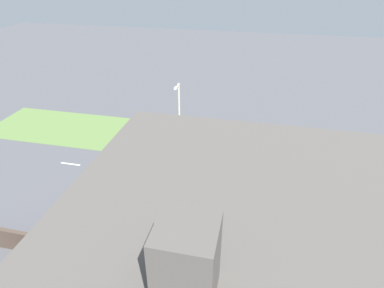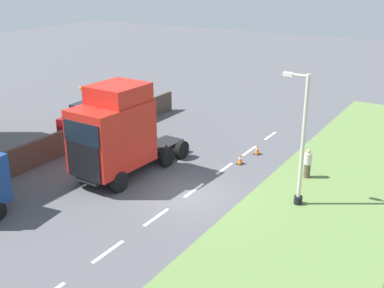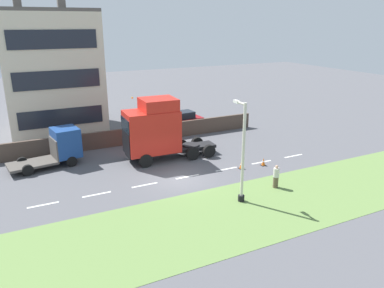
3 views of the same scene
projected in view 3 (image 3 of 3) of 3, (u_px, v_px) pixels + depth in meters
The scene contains 12 objects.
ground_plane at pixel (179, 178), 26.10m from camera, with size 120.00×120.00×0.00m, color #515156.
grass_verge at pixel (223, 216), 20.99m from camera, with size 7.00×44.00×0.01m.
lane_markings at pixel (188, 177), 26.39m from camera, with size 0.16×21.00×0.00m.
boundary_wall at pixel (137, 135), 33.52m from camera, with size 0.25×24.00×1.48m.
building_block at pixel (51, 72), 35.98m from camera, with size 8.38×8.54×12.66m.
lorry_cab at pixel (155, 130), 28.82m from camera, with size 2.89×7.45×5.05m.
flatbed_truck at pixel (61, 146), 28.33m from camera, with size 2.76×5.44×2.78m.
parked_car at pixel (180, 122), 37.08m from camera, with size 2.08×4.77×1.97m.
lamp_post at pixel (242, 159), 22.00m from camera, with size 1.31×0.39×6.10m.
pedestrian at pixel (276, 177), 24.44m from camera, with size 0.39×0.39×1.57m.
traffic_cone_lead at pixel (263, 162), 28.37m from camera, with size 0.36×0.36×0.58m.
traffic_cone_trailing at pixel (241, 165), 27.74m from camera, with size 0.36×0.36×0.58m.
Camera 3 is at (-21.94, 9.92, 10.39)m, focal length 35.00 mm.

